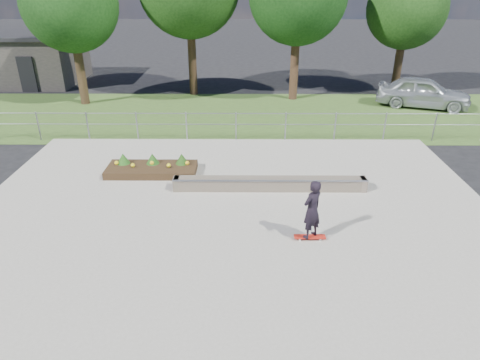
% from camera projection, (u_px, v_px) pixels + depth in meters
% --- Properties ---
extents(ground, '(120.00, 120.00, 0.00)m').
position_uv_depth(ground, '(232.00, 245.00, 10.75)').
color(ground, black).
rests_on(ground, ground).
extents(grass_verge, '(30.00, 8.00, 0.02)m').
position_uv_depth(grass_verge, '(237.00, 115.00, 20.66)').
color(grass_verge, '#324E1F').
rests_on(grass_verge, ground).
extents(concrete_slab, '(15.00, 15.00, 0.06)m').
position_uv_depth(concrete_slab, '(232.00, 244.00, 10.74)').
color(concrete_slab, gray).
rests_on(concrete_slab, ground).
extents(fence, '(20.06, 0.06, 1.20)m').
position_uv_depth(fence, '(236.00, 123.00, 17.17)').
color(fence, '#999BA1').
rests_on(fence, ground).
extents(building, '(8.40, 5.40, 3.00)m').
position_uv_depth(building, '(12.00, 58.00, 26.38)').
color(building, '#322F2C').
rests_on(building, ground).
extents(tree_far_left, '(4.55, 4.55, 7.15)m').
position_uv_depth(tree_far_left, '(70.00, 4.00, 20.40)').
color(tree_far_left, '#302013').
rests_on(tree_far_left, ground).
extents(tree_far_right, '(4.20, 4.20, 6.60)m').
position_uv_depth(tree_far_right, '(407.00, 9.00, 22.72)').
color(tree_far_right, black).
rests_on(tree_far_right, ground).
extents(grind_ledge, '(6.00, 0.44, 0.43)m').
position_uv_depth(grind_ledge, '(270.00, 184.00, 13.30)').
color(grind_ledge, brown).
rests_on(grind_ledge, concrete_slab).
extents(planter_bed, '(3.00, 1.20, 0.61)m').
position_uv_depth(planter_bed, '(152.00, 168.00, 14.47)').
color(planter_bed, black).
rests_on(planter_bed, concrete_slab).
extents(skateboarder, '(0.80, 0.65, 1.64)m').
position_uv_depth(skateboarder, '(312.00, 210.00, 10.52)').
color(skateboarder, white).
rests_on(skateboarder, concrete_slab).
extents(parked_car, '(4.84, 3.23, 1.53)m').
position_uv_depth(parked_car, '(423.00, 92.00, 21.62)').
color(parked_car, '#ABB0B5').
rests_on(parked_car, ground).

